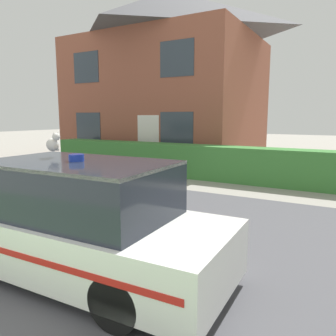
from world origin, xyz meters
TOP-DOWN VIEW (x-y plane):
  - road_strip at (0.00, 4.39)m, footprint 28.00×6.72m
  - garden_hedge at (-0.53, 9.68)m, footprint 14.59×0.85m
  - police_car at (-0.43, 2.63)m, footprint 4.59×1.72m
  - cat at (-0.72, 2.74)m, footprint 0.28×0.19m
  - house_left at (-5.37, 14.06)m, footprint 8.51×7.06m

SIDE VIEW (x-z plane):
  - road_strip at x=0.00m, z-range 0.00..0.01m
  - garden_hedge at x=-0.53m, z-range 0.00..1.10m
  - police_car at x=-0.43m, z-range -0.08..1.49m
  - cat at x=-0.72m, z-range 1.56..1.82m
  - house_left at x=-5.37m, z-range 0.08..7.99m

